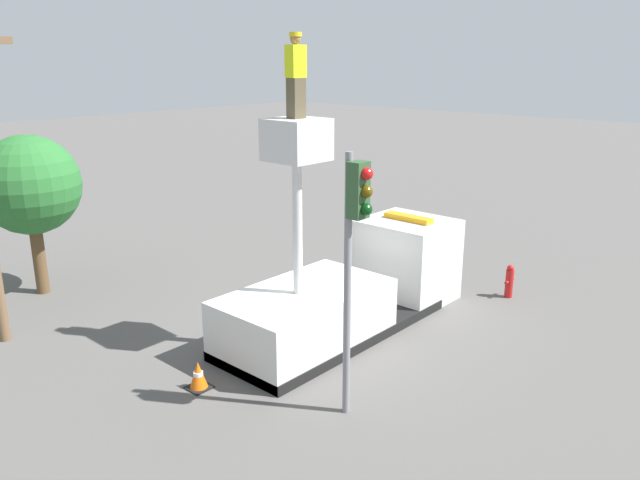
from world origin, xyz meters
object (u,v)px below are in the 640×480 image
Objects in this scene: traffic_cone_rear at (198,376)px; tree_right_bg at (30,186)px; bucket_truck at (351,288)px; traffic_light_pole at (354,236)px; worker at (296,76)px; fire_hydrant at (509,281)px.

traffic_cone_rear is 8.39m from tree_right_bg.
traffic_light_pole is (-3.28, -2.69, 2.62)m from bucket_truck.
bucket_truck is at bearing -3.85° from traffic_cone_rear.
worker reaches higher than fire_hydrant.
bucket_truck reaches higher than traffic_light_pole.
bucket_truck is 4.99m from traffic_light_pole.
worker reaches higher than traffic_light_pole.
bucket_truck is 4.24× the size of worker.
traffic_light_pole is at bearing -140.63° from bucket_truck.
worker reaches higher than tree_right_bg.
traffic_light_pole is at bearing -116.44° from worker.
traffic_cone_rear is (-1.36, 3.01, -3.32)m from traffic_light_pole.
traffic_light_pole is at bearing -84.89° from tree_right_bg.
fire_hydrant is at bearing 3.68° from traffic_light_pole.
bucket_truck is at bearing 39.37° from traffic_light_pole.
bucket_truck is 5.04m from fire_hydrant.
tree_right_bg is at bearing 105.78° from worker.
traffic_cone_rear is (-4.64, 0.31, -0.70)m from bucket_truck.
worker is 4.02m from traffic_light_pole.
worker is 1.79× the size of fire_hydrant.
worker is 2.88× the size of traffic_cone_rear.
traffic_light_pole reaches higher than tree_right_bg.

